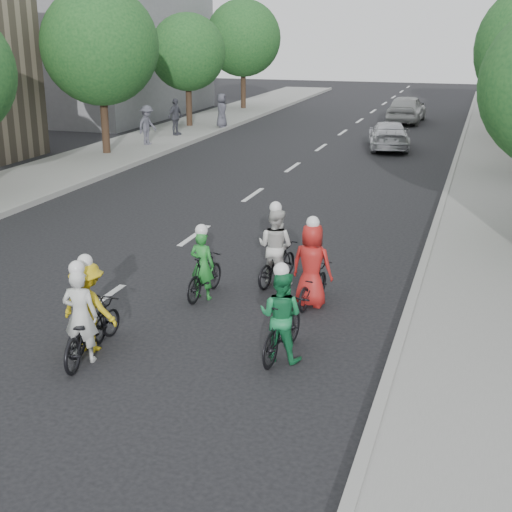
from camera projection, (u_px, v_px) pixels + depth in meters
The scene contains 20 objects.
ground at pixel (99, 302), 14.42m from camera, with size 120.00×120.00×0.00m, color black.
sidewalk_left at pixel (43, 177), 25.78m from camera, with size 4.00×80.00×0.15m, color gray.
curb_left at pixel (91, 180), 25.21m from camera, with size 0.18×80.00×0.18m, color #999993.
sidewalk_right at pixel (509, 211), 21.10m from camera, with size 4.00×80.00×0.15m, color gray.
curb_right at pixel (442, 206), 21.67m from camera, with size 0.18×80.00×0.18m, color #999993.
bldg_sw at pixel (95, 48), 43.19m from camera, with size 10.00×14.00×8.00m, color slate.
tree_l_3 at pixel (100, 46), 28.99m from camera, with size 4.80×4.80×6.93m.
tree_l_4 at pixel (187, 52), 37.30m from camera, with size 4.00×4.00×5.97m.
tree_l_5 at pixel (243, 38), 45.27m from camera, with size 4.80×4.80×6.93m.
cyclist_0 at pixel (90, 314), 12.14m from camera, with size 1.06×1.58×1.73m.
cyclist_1 at pixel (276, 254), 15.28m from camera, with size 0.92×1.70×1.83m.
cyclist_2 at pixel (84, 327), 11.81m from camera, with size 0.92×1.88×1.75m.
cyclist_3 at pixel (312, 274), 14.09m from camera, with size 0.88×1.56×1.84m.
cyclist_4 at pixel (282, 322), 11.83m from camera, with size 0.81×1.72×1.70m.
cyclist_5 at pixel (204, 272), 14.51m from camera, with size 0.56×1.55×1.57m.
follow_car_lead at pixel (389, 135), 32.00m from camera, with size 1.72×4.23×1.23m, color silver.
follow_car_trail at pixel (407, 109), 40.58m from camera, with size 1.84×4.58×1.56m, color silver.
spectator_0 at pixel (147, 125), 32.13m from camera, with size 1.13×0.65×1.75m, color #555463.
spectator_1 at pixel (175, 117), 34.93m from camera, with size 1.04×0.43×1.77m, color #464752.
spectator_2 at pixel (222, 110), 37.56m from camera, with size 0.86×0.56×1.76m, color #4B4A57.
Camera 1 is at (7.15, -11.79, 5.34)m, focal length 50.00 mm.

